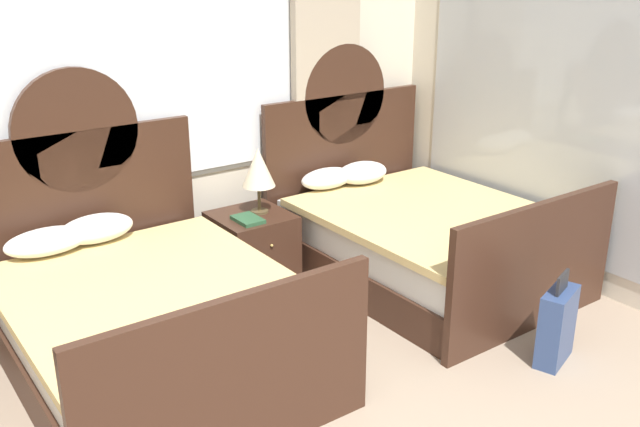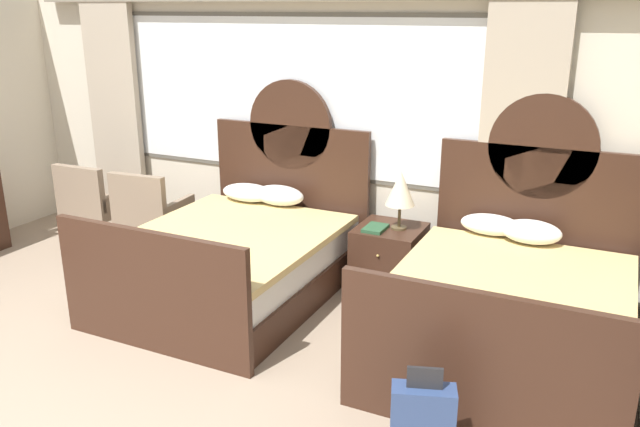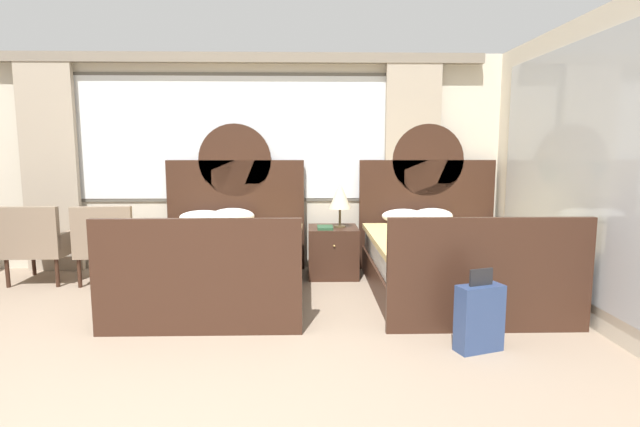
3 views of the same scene
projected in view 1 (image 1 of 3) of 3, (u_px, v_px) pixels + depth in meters
wall_back_window at (65, 122)px, 5.04m from camera, size 6.74×0.22×2.70m
wall_right_mirror at (604, 124)px, 5.34m from camera, size 0.08×4.25×2.70m
bed_near_window at (146, 316)px, 4.54m from camera, size 1.71×2.27×1.83m
bed_near_mirror at (419, 235)px, 5.87m from camera, size 1.71×2.27×1.83m
nightstand_between_beds at (252, 249)px, 5.76m from camera, size 0.59×0.61×0.60m
table_lamp_on_nightstand at (258, 168)px, 5.58m from camera, size 0.27×0.27×0.54m
book_on_nightstand at (248, 219)px, 5.51m from camera, size 0.18×0.26×0.03m
suitcase_on_floor at (557, 326)px, 4.63m from camera, size 0.39×0.26×0.64m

